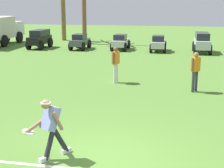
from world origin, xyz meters
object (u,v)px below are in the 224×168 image
Objects in this scene: teammate_near_sideline at (195,68)px; palm_tree_far_left at (63,1)px; frisbee_thrower at (51,125)px; palm_tree_left_of_centre at (84,1)px; parked_car_slot_a at (40,38)px; parked_car_slot_d at (158,43)px; parked_car_slot_c at (120,42)px; teammate_midfield at (116,61)px; parked_car_slot_b at (80,41)px; frisbee_in_flight at (28,132)px; box_truck at (0,30)px; parked_car_slot_e at (202,42)px.

palm_tree_far_left reaches higher than teammate_near_sideline.
frisbee_thrower is 0.91× the size of teammate_near_sideline.
palm_tree_far_left is at bearing 106.91° from frisbee_thrower.
teammate_near_sideline is 0.27× the size of palm_tree_left_of_centre.
parked_car_slot_d is (8.65, -0.12, -0.16)m from parked_car_slot_a.
teammate_near_sideline is at bearing -67.24° from parked_car_slot_c.
parked_car_slot_b is (-4.16, 9.60, -0.38)m from teammate_midfield.
parked_car_slot_a is (-6.53, 17.33, 0.01)m from frisbee_in_flight.
palm_tree_left_of_centre is (-3.95, 20.43, 2.65)m from frisbee_in_flight.
teammate_near_sideline is 0.70× the size of parked_car_slot_c.
frisbee_thrower is at bearing -95.71° from parked_car_slot_d.
teammate_midfield is 0.71× the size of parked_car_slot_d.
palm_tree_left_of_centre is (2.58, 3.10, 2.64)m from parked_car_slot_a.
palm_tree_far_left reaches higher than parked_car_slot_d.
box_truck is at bearing -131.27° from palm_tree_far_left.
teammate_midfield reaches higher than parked_car_slot_c.
box_truck is at bearing 167.40° from parked_car_slot_a.
palm_tree_left_of_centre reaches higher than teammate_near_sideline.
teammate_midfield is at bearing -44.20° from box_truck.
teammate_near_sideline reaches higher than frisbee_in_flight.
teammate_midfield is at bearing -82.76° from parked_car_slot_c.
palm_tree_left_of_centre is at bearing 102.24° from frisbee_thrower.
box_truck is (-3.49, 0.78, 0.51)m from parked_car_slot_a.
box_truck reaches higher than parked_car_slot_b.
box_truck is at bearing 176.09° from parked_car_slot_e.
parked_car_slot_c is at bearing 173.79° from parked_car_slot_d.
parked_car_slot_a is at bearing -129.79° from palm_tree_left_of_centre.
parked_car_slot_a reaches higher than parked_car_slot_b.
frisbee_in_flight is 0.21× the size of teammate_near_sideline.
parked_car_slot_d is 2.92m from parked_car_slot_e.
teammate_midfield is 0.26× the size of box_truck.
palm_tree_far_left reaches higher than parked_car_slot_a.
parked_car_slot_c is 0.38× the size of box_truck.
palm_tree_far_left is at bearing 115.44° from teammate_midfield.
parked_car_slot_b is at bearing 178.51° from parked_car_slot_e.
parked_car_slot_e is 0.41× the size of palm_tree_far_left.
box_truck is 6.04m from palm_tree_far_left.
frisbee_thrower is 0.51m from frisbee_in_flight.
teammate_near_sideline is 16.00m from palm_tree_left_of_centre.
frisbee_thrower is 20.79m from palm_tree_left_of_centre.
parked_car_slot_c is (-0.57, 17.50, -0.15)m from frisbee_in_flight.
parked_car_slot_e is at bearing -24.99° from palm_tree_far_left.
parked_car_slot_a reaches higher than frisbee_in_flight.
teammate_midfield is 0.64× the size of parked_car_slot_a.
parked_car_slot_e is 15.09m from box_truck.
frisbee_in_flight is 0.15× the size of parked_car_slot_b.
parked_car_slot_d is at bearing -4.26° from box_truck.
parked_car_slot_d is at bearing -31.50° from palm_tree_far_left.
teammate_midfield is at bearing -114.88° from parked_car_slot_e.
parked_car_slot_b is 1.00× the size of parked_car_slot_c.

